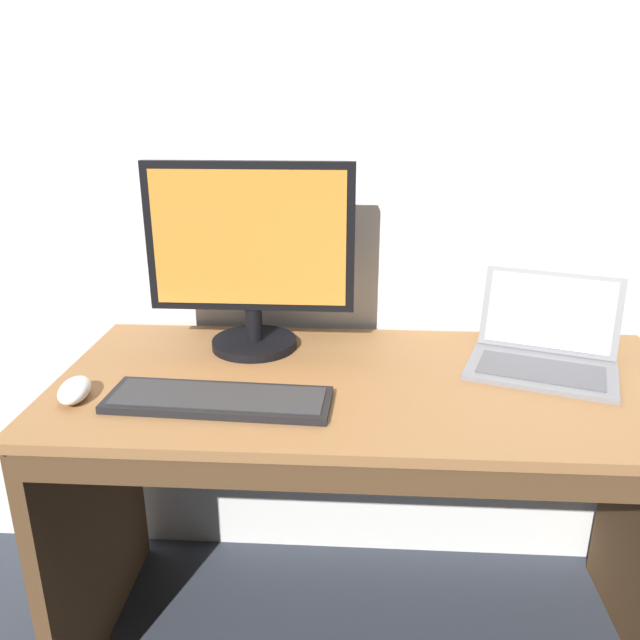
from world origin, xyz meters
TOP-DOWN VIEW (x-y plane):
  - ground_plane at (0.00, 0.00)m, footprint 14.00×14.00m
  - desk at (0.00, -0.01)m, footprint 1.42×0.64m
  - laptop_space_gray at (0.40, 0.10)m, footprint 0.40×0.36m
  - external_monitor at (-0.30, 0.17)m, footprint 0.50×0.21m
  - wired_keyboard at (-0.32, -0.14)m, footprint 0.47×0.17m
  - computer_mouse at (-0.63, -0.13)m, footprint 0.08×0.12m

SIDE VIEW (x-z plane):
  - ground_plane at x=0.00m, z-range 0.00..0.00m
  - desk at x=0.00m, z-range 0.15..0.89m
  - wired_keyboard at x=-0.32m, z-range 0.75..0.77m
  - computer_mouse at x=-0.63m, z-range 0.75..0.79m
  - laptop_space_gray at x=0.40m, z-range 0.69..0.89m
  - external_monitor at x=-0.30m, z-range 0.75..1.21m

